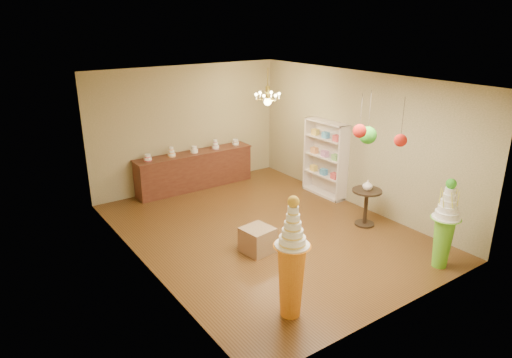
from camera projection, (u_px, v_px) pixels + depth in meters
floor at (265, 230)px, 9.20m from camera, size 6.50×6.50×0.00m
ceiling at (266, 80)px, 8.19m from camera, size 6.50×6.50×0.00m
wall_back at (188, 127)px, 11.21m from camera, size 5.00×0.04×3.00m
wall_front at (406, 217)px, 6.18m from camera, size 5.00×0.04×3.00m
wall_left at (140, 185)px, 7.35m from camera, size 0.04×6.50×3.00m
wall_right at (357, 140)px, 10.04m from camera, size 0.04×6.50×3.00m
pedestal_green at (444, 231)px, 7.66m from camera, size 0.58×0.58×1.60m
pedestal_orange at (291, 271)px, 6.37m from camera, size 0.51×0.51×1.84m
burlap_riser at (257, 240)px, 8.30m from camera, size 0.58×0.58×0.47m
sideboard at (195, 170)px, 11.33m from camera, size 3.04×0.54×1.16m
shelving_unit at (325, 159)px, 10.77m from camera, size 0.33×1.20×1.80m
round_table at (366, 202)px, 9.28m from camera, size 0.62×0.62×0.77m
vase at (368, 185)px, 9.15m from camera, size 0.21×0.21×0.21m
pom_red_left at (360, 131)px, 6.90m from camera, size 0.21×0.21×0.67m
pom_green_mid at (368, 135)px, 7.30m from camera, size 0.28×0.28×0.87m
pom_red_right at (400, 140)px, 6.65m from camera, size 0.19×0.19×0.73m
chandelier at (268, 99)px, 10.31m from camera, size 0.81×0.81×0.85m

